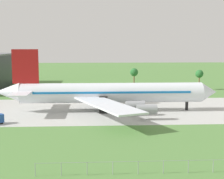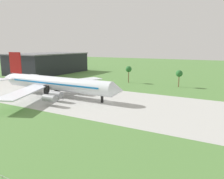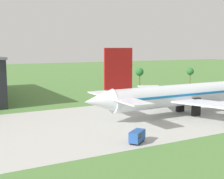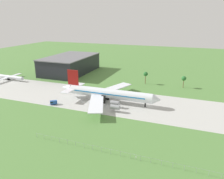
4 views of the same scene
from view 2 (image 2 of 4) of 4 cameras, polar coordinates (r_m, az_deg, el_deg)
ground_plane at (r=87.44m, az=-0.81°, el=-3.22°), size 600.00×600.00×0.00m
taxiway_strip at (r=87.44m, az=-0.81°, el=-3.21°), size 320.00×44.00×0.02m
jet_airliner at (r=99.86m, az=-14.86°, el=1.54°), size 68.08×60.74×19.00m
terminal_building at (r=187.75m, az=-16.32°, el=6.64°), size 36.72×61.20×16.15m
palm_tree_row at (r=121.18m, az=23.40°, el=3.48°), size 83.65×3.60×10.03m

